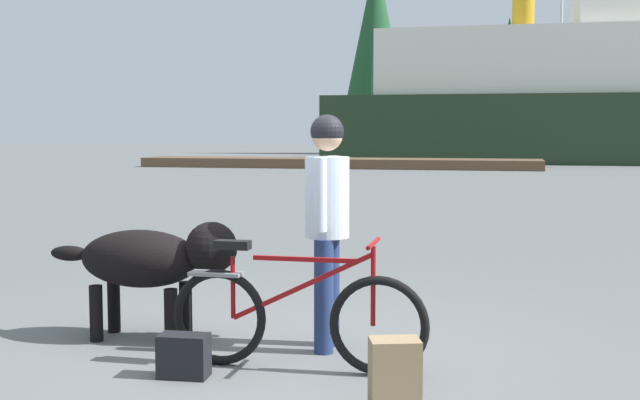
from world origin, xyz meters
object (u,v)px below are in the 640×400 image
object	(u,v)px
sailboat_moored	(558,149)
person_cyclist	(327,209)
bicycle	(295,316)
dog	(153,259)
handbag_pannier	(184,356)
backpack	(395,376)
ferry_boat	(586,99)

from	to	relation	value
sailboat_moored	person_cyclist	bearing A→B (deg)	-96.14
bicycle	dog	distance (m)	1.37
handbag_pannier	sailboat_moored	bearing A→B (deg)	82.97
backpack	ferry_boat	size ratio (longest dim) A/B	0.02
bicycle	sailboat_moored	xyz separation A→B (m)	(4.58, 42.17, 0.15)
backpack	sailboat_moored	distance (m)	43.01
bicycle	handbag_pannier	size ratio (longest dim) A/B	5.49
bicycle	dog	bearing A→B (deg)	157.55
person_cyclist	sailboat_moored	xyz separation A→B (m)	(4.48, 41.62, -0.52)
backpack	ferry_boat	bearing A→B (deg)	82.84
ferry_boat	sailboat_moored	world-z (taller)	sailboat_moored
person_cyclist	sailboat_moored	world-z (taller)	sailboat_moored
dog	ferry_boat	world-z (taller)	ferry_boat
backpack	ferry_boat	distance (m)	38.12
ferry_boat	sailboat_moored	bearing A→B (deg)	100.12
handbag_pannier	person_cyclist	bearing A→B (deg)	48.46
handbag_pannier	sailboat_moored	size ratio (longest dim) A/B	0.03
bicycle	ferry_boat	bearing A→B (deg)	81.57
sailboat_moored	ferry_boat	bearing A→B (deg)	-79.88
dog	backpack	xyz separation A→B (m)	(2.00, -1.18, -0.41)
backpack	sailboat_moored	size ratio (longest dim) A/B	0.05
backpack	ferry_boat	xyz separation A→B (m)	(4.74, 37.71, 2.92)
handbag_pannier	ferry_boat	distance (m)	37.97
backpack	handbag_pannier	xyz separation A→B (m)	(-1.42, 0.36, -0.07)
backpack	person_cyclist	bearing A→B (deg)	118.24
backpack	dog	bearing A→B (deg)	149.36
person_cyclist	sailboat_moored	size ratio (longest dim) A/B	0.18
ferry_boat	sailboat_moored	distance (m)	5.83
bicycle	person_cyclist	xyz separation A→B (m)	(0.10, 0.55, 0.66)
person_cyclist	handbag_pannier	world-z (taller)	person_cyclist
backpack	handbag_pannier	bearing A→B (deg)	165.84
ferry_boat	person_cyclist	bearing A→B (deg)	-98.40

